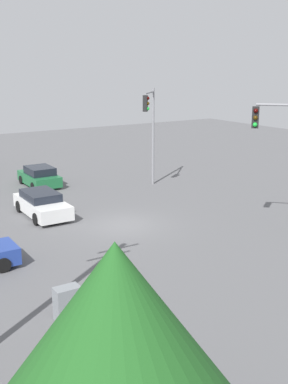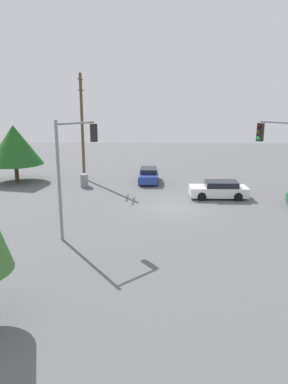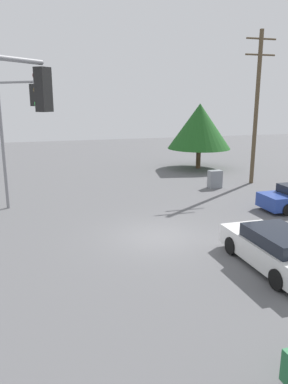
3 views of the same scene
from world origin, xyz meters
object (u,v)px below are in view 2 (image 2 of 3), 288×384
(traffic_signal_cross, at_px, (72,160))
(sedan_white, at_px, (219,190))
(traffic_signal_main, at_px, (288,160))
(electrical_cabinet, at_px, (84,180))
(sedan_blue, at_px, (149,175))

(traffic_signal_cross, bearing_deg, sedan_white, -3.40)
(traffic_signal_main, bearing_deg, traffic_signal_cross, 43.53)
(electrical_cabinet, bearing_deg, traffic_signal_main, 48.04)
(sedan_blue, bearing_deg, sedan_white, 136.07)
(sedan_white, height_order, traffic_signal_cross, traffic_signal_cross)
(sedan_blue, bearing_deg, electrical_cabinet, 19.50)
(sedan_white, distance_m, electrical_cabinet, 12.36)
(traffic_signal_cross, bearing_deg, electrical_cabinet, 53.07)
(sedan_white, height_order, traffic_signal_main, traffic_signal_main)
(traffic_signal_main, bearing_deg, electrical_cabinet, 1.86)
(sedan_blue, distance_m, traffic_signal_cross, 15.71)
(sedan_white, height_order, sedan_blue, sedan_white)
(traffic_signal_main, xyz_separation_m, electrical_cabinet, (-12.60, -14.01, -4.11))
(traffic_signal_main, bearing_deg, sedan_blue, -17.32)
(traffic_signal_main, relative_size, traffic_signal_cross, 1.01)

